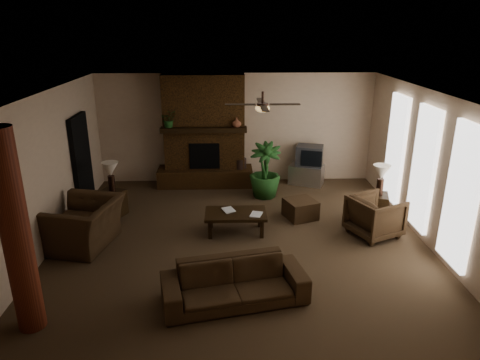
{
  "coord_description": "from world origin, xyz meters",
  "views": [
    {
      "loc": [
        -0.27,
        -7.48,
        3.91
      ],
      "look_at": [
        0.0,
        0.4,
        1.1
      ],
      "focal_mm": 32.64,
      "sensor_mm": 36.0,
      "label": 1
    }
  ],
  "objects_px": {
    "armchair_right": "(375,214)",
    "tv_stand": "(306,174)",
    "lamp_right": "(381,174)",
    "ottoman": "(300,209)",
    "floor_vase": "(240,169)",
    "floor_plant": "(265,182)",
    "coffee_table": "(236,215)",
    "sofa": "(234,276)",
    "armchair_left": "(82,217)",
    "lamp_left": "(110,171)",
    "side_table_left": "(111,204)",
    "side_table_right": "(375,206)",
    "log_column": "(16,234)"
  },
  "relations": [
    {
      "from": "armchair_right",
      "to": "tv_stand",
      "type": "distance_m",
      "value": 3.09
    },
    {
      "from": "armchair_right",
      "to": "lamp_right",
      "type": "height_order",
      "value": "lamp_right"
    },
    {
      "from": "armchair_right",
      "to": "tv_stand",
      "type": "relative_size",
      "value": 1.04
    },
    {
      "from": "ottoman",
      "to": "floor_vase",
      "type": "height_order",
      "value": "floor_vase"
    },
    {
      "from": "floor_plant",
      "to": "lamp_right",
      "type": "xyz_separation_m",
      "value": [
        2.28,
        -1.37,
        0.63
      ]
    },
    {
      "from": "coffee_table",
      "to": "sofa",
      "type": "bearing_deg",
      "value": -91.85
    },
    {
      "from": "tv_stand",
      "to": "floor_vase",
      "type": "height_order",
      "value": "floor_vase"
    },
    {
      "from": "coffee_table",
      "to": "tv_stand",
      "type": "distance_m",
      "value": 3.37
    },
    {
      "from": "armchair_left",
      "to": "tv_stand",
      "type": "bearing_deg",
      "value": 136.47
    },
    {
      "from": "tv_stand",
      "to": "floor_vase",
      "type": "distance_m",
      "value": 1.74
    },
    {
      "from": "armchair_right",
      "to": "lamp_left",
      "type": "distance_m",
      "value": 5.48
    },
    {
      "from": "lamp_left",
      "to": "sofa",
      "type": "bearing_deg",
      "value": -51.81
    },
    {
      "from": "lamp_right",
      "to": "side_table_left",
      "type": "bearing_deg",
      "value": 176.26
    },
    {
      "from": "side_table_right",
      "to": "log_column",
      "type": "bearing_deg",
      "value": -150.18
    },
    {
      "from": "side_table_right",
      "to": "armchair_right",
      "type": "bearing_deg",
      "value": -108.62
    },
    {
      "from": "floor_vase",
      "to": "side_table_left",
      "type": "height_order",
      "value": "floor_vase"
    },
    {
      "from": "coffee_table",
      "to": "tv_stand",
      "type": "bearing_deg",
      "value": 55.53
    },
    {
      "from": "floor_vase",
      "to": "armchair_right",
      "type": "bearing_deg",
      "value": -49.63
    },
    {
      "from": "log_column",
      "to": "floor_plant",
      "type": "distance_m",
      "value": 6.0
    },
    {
      "from": "lamp_left",
      "to": "side_table_right",
      "type": "xyz_separation_m",
      "value": [
        5.59,
        -0.38,
        -0.73
      ]
    },
    {
      "from": "floor_plant",
      "to": "coffee_table",
      "type": "bearing_deg",
      "value": -111.21
    },
    {
      "from": "armchair_left",
      "to": "ottoman",
      "type": "height_order",
      "value": "armchair_left"
    },
    {
      "from": "ottoman",
      "to": "side_table_left",
      "type": "bearing_deg",
      "value": 176.41
    },
    {
      "from": "ottoman",
      "to": "lamp_right",
      "type": "height_order",
      "value": "lamp_right"
    },
    {
      "from": "ottoman",
      "to": "lamp_left",
      "type": "bearing_deg",
      "value": 175.99
    },
    {
      "from": "side_table_right",
      "to": "floor_vase",
      "type": "bearing_deg",
      "value": 141.72
    },
    {
      "from": "sofa",
      "to": "lamp_left",
      "type": "distance_m",
      "value": 4.15
    },
    {
      "from": "coffee_table",
      "to": "log_column",
      "type": "bearing_deg",
      "value": -135.9
    },
    {
      "from": "log_column",
      "to": "lamp_left",
      "type": "xyz_separation_m",
      "value": [
        0.25,
        3.72,
        -0.4
      ]
    },
    {
      "from": "armchair_left",
      "to": "armchair_right",
      "type": "xyz_separation_m",
      "value": [
        5.55,
        0.23,
        -0.14
      ]
    },
    {
      "from": "ottoman",
      "to": "lamp_left",
      "type": "xyz_separation_m",
      "value": [
        -4.02,
        0.28,
        0.8
      ]
    },
    {
      "from": "armchair_right",
      "to": "coffee_table",
      "type": "relative_size",
      "value": 0.74
    },
    {
      "from": "log_column",
      "to": "armchair_right",
      "type": "xyz_separation_m",
      "value": [
        5.57,
        2.57,
        -0.96
      ]
    },
    {
      "from": "log_column",
      "to": "sofa",
      "type": "bearing_deg",
      "value": 9.92
    },
    {
      "from": "coffee_table",
      "to": "armchair_left",
      "type": "bearing_deg",
      "value": -171.24
    },
    {
      "from": "log_column",
      "to": "floor_vase",
      "type": "xyz_separation_m",
      "value": [
        3.04,
        5.55,
        -0.97
      ]
    },
    {
      "from": "sofa",
      "to": "side_table_left",
      "type": "height_order",
      "value": "sofa"
    },
    {
      "from": "tv_stand",
      "to": "floor_vase",
      "type": "xyz_separation_m",
      "value": [
        -1.73,
        -0.0,
        0.18
      ]
    },
    {
      "from": "lamp_right",
      "to": "armchair_right",
      "type": "bearing_deg",
      "value": -112.84
    },
    {
      "from": "armchair_left",
      "to": "floor_vase",
      "type": "xyz_separation_m",
      "value": [
        3.01,
        3.21,
        -0.15
      ]
    },
    {
      "from": "armchair_left",
      "to": "lamp_left",
      "type": "height_order",
      "value": "lamp_left"
    },
    {
      "from": "coffee_table",
      "to": "side_table_right",
      "type": "distance_m",
      "value": 3.03
    },
    {
      "from": "log_column",
      "to": "armchair_right",
      "type": "height_order",
      "value": "log_column"
    },
    {
      "from": "lamp_right",
      "to": "log_column",
      "type": "bearing_deg",
      "value": -150.58
    },
    {
      "from": "lamp_right",
      "to": "floor_vase",
      "type": "bearing_deg",
      "value": 142.01
    },
    {
      "from": "side_table_left",
      "to": "coffee_table",
      "type": "bearing_deg",
      "value": -19.04
    },
    {
      "from": "ottoman",
      "to": "lamp_right",
      "type": "xyz_separation_m",
      "value": [
        1.62,
        -0.12,
        0.8
      ]
    },
    {
      "from": "log_column",
      "to": "floor_vase",
      "type": "height_order",
      "value": "log_column"
    },
    {
      "from": "armchair_left",
      "to": "lamp_right",
      "type": "relative_size",
      "value": 2.04
    },
    {
      "from": "floor_vase",
      "to": "floor_plant",
      "type": "distance_m",
      "value": 1.04
    }
  ]
}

